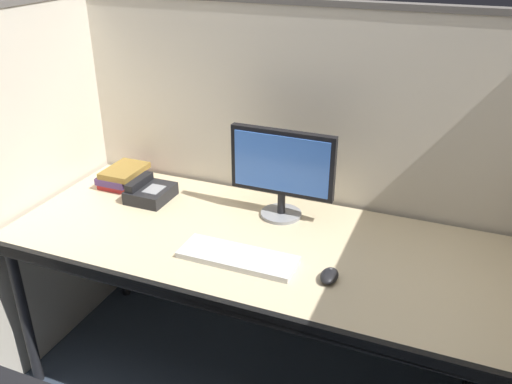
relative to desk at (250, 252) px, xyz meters
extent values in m
cube|color=beige|center=(0.00, 0.46, 0.08)|extent=(2.20, 0.05, 1.55)
cube|color=#605B56|center=(0.00, 0.46, 0.87)|extent=(2.21, 0.06, 0.02)
cube|color=beige|center=(-0.99, -0.09, 0.08)|extent=(0.05, 1.40, 1.55)
cube|color=beige|center=(0.00, 0.01, 0.03)|extent=(1.90, 0.80, 0.04)
cube|color=black|center=(0.00, -0.38, 0.03)|extent=(1.90, 0.02, 0.05)
cylinder|color=black|center=(-0.89, -0.33, -0.34)|extent=(0.04, 0.04, 0.70)
cylinder|color=black|center=(-0.89, 0.35, -0.34)|extent=(0.04, 0.04, 0.70)
cylinder|color=black|center=(0.89, 0.35, -0.34)|extent=(0.04, 0.04, 0.70)
cylinder|color=gray|center=(0.04, 0.24, 0.06)|extent=(0.17, 0.17, 0.01)
cylinder|color=black|center=(0.04, 0.24, 0.11)|extent=(0.03, 0.03, 0.09)
cube|color=black|center=(0.04, 0.24, 0.29)|extent=(0.43, 0.03, 0.27)
cube|color=#3F72D8|center=(0.04, 0.22, 0.29)|extent=(0.39, 0.01, 0.23)
cube|color=silver|center=(0.01, -0.14, 0.06)|extent=(0.43, 0.15, 0.02)
ellipsoid|color=black|center=(0.35, -0.13, 0.07)|extent=(0.06, 0.10, 0.03)
cylinder|color=#59595B|center=(0.35, -0.12, 0.08)|extent=(0.01, 0.01, 0.01)
cube|color=#B22626|center=(-0.75, 0.26, 0.06)|extent=(0.15, 0.21, 0.03)
cube|color=#4C3366|center=(-0.75, 0.24, 0.09)|extent=(0.15, 0.21, 0.03)
cube|color=olive|center=(-0.73, 0.25, 0.12)|extent=(0.15, 0.21, 0.03)
cube|color=black|center=(-0.54, 0.16, 0.08)|extent=(0.17, 0.19, 0.06)
cube|color=black|center=(-0.59, 0.16, 0.12)|extent=(0.04, 0.17, 0.03)
cube|color=gray|center=(-0.51, 0.15, 0.11)|extent=(0.07, 0.09, 0.00)
camera|label=1|loc=(0.69, -1.64, 1.13)|focal=38.04mm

